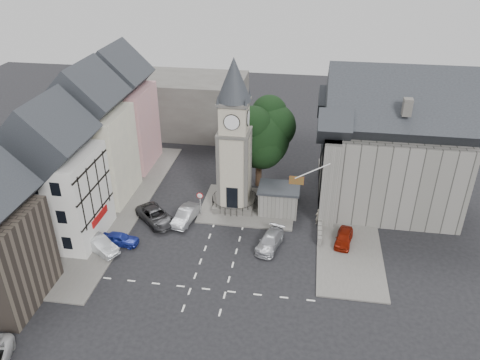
% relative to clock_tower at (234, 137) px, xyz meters
% --- Properties ---
extents(ground, '(120.00, 120.00, 0.00)m').
position_rel_clock_tower_xyz_m(ground, '(0.00, -7.99, -8.12)').
color(ground, black).
rests_on(ground, ground).
extents(pavement_west, '(6.00, 30.00, 0.14)m').
position_rel_clock_tower_xyz_m(pavement_west, '(-12.50, -1.99, -8.05)').
color(pavement_west, '#595651').
rests_on(pavement_west, ground).
extents(pavement_east, '(6.00, 26.00, 0.14)m').
position_rel_clock_tower_xyz_m(pavement_east, '(12.00, 0.01, -8.05)').
color(pavement_east, '#595651').
rests_on(pavement_east, ground).
extents(central_island, '(10.00, 8.00, 0.16)m').
position_rel_clock_tower_xyz_m(central_island, '(1.50, 0.01, -8.04)').
color(central_island, '#595651').
rests_on(central_island, ground).
extents(road_markings, '(20.00, 8.00, 0.01)m').
position_rel_clock_tower_xyz_m(road_markings, '(0.00, -13.49, -8.12)').
color(road_markings, silver).
rests_on(road_markings, ground).
extents(clock_tower, '(4.86, 4.86, 16.25)m').
position_rel_clock_tower_xyz_m(clock_tower, '(0.00, 0.00, 0.00)').
color(clock_tower, '#4C4944').
rests_on(clock_tower, ground).
extents(stone_shelter, '(4.30, 3.30, 3.08)m').
position_rel_clock_tower_xyz_m(stone_shelter, '(4.80, -0.49, -6.57)').
color(stone_shelter, slate).
rests_on(stone_shelter, ground).
extents(town_tree, '(7.20, 7.20, 10.80)m').
position_rel_clock_tower_xyz_m(town_tree, '(2.00, 5.01, -1.15)').
color(town_tree, black).
rests_on(town_tree, ground).
extents(warning_sign_post, '(0.70, 0.19, 2.85)m').
position_rel_clock_tower_xyz_m(warning_sign_post, '(-3.20, -2.56, -6.09)').
color(warning_sign_post, black).
rests_on(warning_sign_post, ground).
extents(terrace_pink, '(8.10, 7.60, 12.80)m').
position_rel_clock_tower_xyz_m(terrace_pink, '(-15.50, 8.01, -1.54)').
color(terrace_pink, '#CE8D8D').
rests_on(terrace_pink, ground).
extents(terrace_cream, '(8.10, 7.60, 12.80)m').
position_rel_clock_tower_xyz_m(terrace_cream, '(-15.50, 0.01, -1.54)').
color(terrace_cream, '#EDE7C7').
rests_on(terrace_cream, ground).
extents(terrace_tudor, '(8.10, 7.60, 12.00)m').
position_rel_clock_tower_xyz_m(terrace_tudor, '(-15.50, -7.99, -1.93)').
color(terrace_tudor, silver).
rests_on(terrace_tudor, ground).
extents(backdrop_west, '(20.00, 10.00, 8.00)m').
position_rel_clock_tower_xyz_m(backdrop_west, '(-12.00, 20.01, -4.12)').
color(backdrop_west, '#4C4944').
rests_on(backdrop_west, ground).
extents(east_building, '(14.40, 11.40, 12.60)m').
position_rel_clock_tower_xyz_m(east_building, '(15.59, 3.01, -1.86)').
color(east_building, slate).
rests_on(east_building, ground).
extents(east_boundary_wall, '(0.40, 16.00, 0.90)m').
position_rel_clock_tower_xyz_m(east_boundary_wall, '(9.20, 2.01, -7.67)').
color(east_boundary_wall, slate).
rests_on(east_boundary_wall, ground).
extents(flagpole, '(3.68, 0.10, 2.74)m').
position_rel_clock_tower_xyz_m(flagpole, '(8.00, -3.99, -1.12)').
color(flagpole, white).
rests_on(flagpole, ground).
extents(car_west_blue, '(3.68, 1.53, 1.24)m').
position_rel_clock_tower_xyz_m(car_west_blue, '(-9.71, -8.61, -7.50)').
color(car_west_blue, navy).
rests_on(car_west_blue, ground).
extents(car_west_silver, '(4.52, 3.44, 1.43)m').
position_rel_clock_tower_xyz_m(car_west_silver, '(-11.23, -9.84, -7.41)').
color(car_west_silver, '#AEB2B6').
rests_on(car_west_silver, ground).
extents(car_west_grey, '(5.41, 5.29, 1.44)m').
position_rel_clock_tower_xyz_m(car_west_grey, '(-7.50, -4.36, -7.40)').
color(car_west_grey, '#2B2B2D').
rests_on(car_west_grey, ground).
extents(car_island_silver, '(2.34, 4.63, 1.45)m').
position_rel_clock_tower_xyz_m(car_island_silver, '(-4.47, -3.76, -7.39)').
color(car_island_silver, gray).
rests_on(car_island_silver, ground).
extents(car_island_east, '(2.87, 4.77, 1.29)m').
position_rel_clock_tower_xyz_m(car_island_east, '(4.54, -6.78, -7.47)').
color(car_island_east, '#9FA0A6').
rests_on(car_island_east, ground).
extents(car_east_red, '(2.13, 3.88, 1.25)m').
position_rel_clock_tower_xyz_m(car_east_red, '(11.50, -5.10, -7.49)').
color(car_east_red, maroon).
rests_on(car_east_red, ground).
extents(pedestrian, '(0.77, 0.68, 1.76)m').
position_rel_clock_tower_xyz_m(pedestrian, '(9.01, -2.08, -7.24)').
color(pedestrian, beige).
rests_on(pedestrian, ground).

